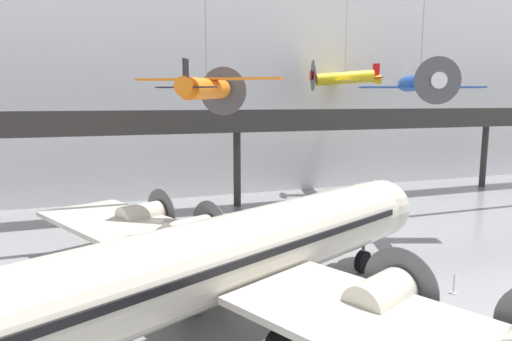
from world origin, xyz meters
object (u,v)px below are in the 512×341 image
(suspended_plane_yellow_lowwing, at_px, (345,78))
(stanchion_barrier, at_px, (454,287))
(suspended_plane_blue_trainer, at_px, (420,83))
(suspended_plane_orange_highwing, at_px, (207,88))
(airliner_silver_main, at_px, (223,259))

(suspended_plane_yellow_lowwing, xyz_separation_m, stanchion_barrier, (-7.75, -24.72, -12.01))
(suspended_plane_blue_trainer, bearing_deg, stanchion_barrier, -7.08)
(suspended_plane_yellow_lowwing, distance_m, suspended_plane_orange_highwing, 25.53)
(suspended_plane_yellow_lowwing, height_order, suspended_plane_blue_trainer, suspended_plane_yellow_lowwing)
(airliner_silver_main, bearing_deg, suspended_plane_blue_trainer, 3.89)
(suspended_plane_orange_highwing, bearing_deg, suspended_plane_yellow_lowwing, -15.35)
(suspended_plane_yellow_lowwing, relative_size, stanchion_barrier, 8.65)
(airliner_silver_main, height_order, suspended_plane_blue_trainer, suspended_plane_blue_trainer)
(airliner_silver_main, distance_m, suspended_plane_blue_trainer, 21.07)
(airliner_silver_main, bearing_deg, suspended_plane_orange_highwing, 55.41)
(airliner_silver_main, height_order, suspended_plane_orange_highwing, suspended_plane_orange_highwing)
(suspended_plane_yellow_lowwing, bearing_deg, airliner_silver_main, 68.12)
(suspended_plane_blue_trainer, xyz_separation_m, stanchion_barrier, (-4.59, -9.11, -10.92))
(suspended_plane_blue_trainer, relative_size, stanchion_barrier, 9.75)
(suspended_plane_yellow_lowwing, height_order, suspended_plane_orange_highwing, suspended_plane_yellow_lowwing)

